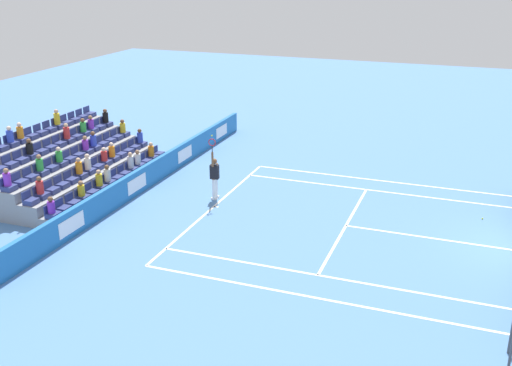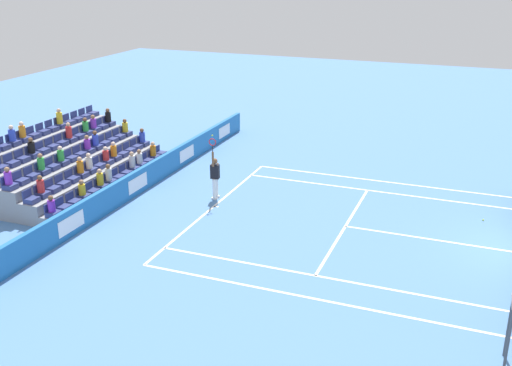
# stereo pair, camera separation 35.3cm
# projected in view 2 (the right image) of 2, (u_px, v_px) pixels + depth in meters

# --- Properties ---
(line_baseline) EXTENTS (10.97, 0.10, 0.01)m
(line_baseline) POSITION_uv_depth(u_px,v_px,m) (214.00, 206.00, 24.86)
(line_baseline) COLOR white
(line_baseline) RESTS_ON ground
(line_service) EXTENTS (8.23, 0.10, 0.01)m
(line_service) POSITION_uv_depth(u_px,v_px,m) (345.00, 226.00, 22.98)
(line_service) COLOR white
(line_service) RESTS_ON ground
(line_centre_service) EXTENTS (0.10, 6.40, 0.01)m
(line_centre_service) POSITION_uv_depth(u_px,v_px,m) (432.00, 239.00, 21.89)
(line_centre_service) COLOR white
(line_centre_service) RESTS_ON ground
(line_singles_sideline_left) EXTENTS (0.10, 11.89, 0.01)m
(line_singles_sideline_left) POSITION_uv_depth(u_px,v_px,m) (329.00, 278.00, 19.23)
(line_singles_sideline_left) COLOR white
(line_singles_sideline_left) RESTS_ON ground
(line_singles_sideline_right) EXTENTS (0.10, 11.89, 0.01)m
(line_singles_sideline_right) POSITION_uv_depth(u_px,v_px,m) (378.00, 191.00, 26.43)
(line_singles_sideline_right) COLOR white
(line_singles_sideline_right) RESTS_ON ground
(line_doubles_sideline_left) EXTENTS (0.10, 11.89, 0.01)m
(line_doubles_sideline_left) POSITION_uv_depth(u_px,v_px,m) (317.00, 299.00, 18.03)
(line_doubles_sideline_left) COLOR white
(line_doubles_sideline_left) RESTS_ON ground
(line_doubles_sideline_right) EXTENTS (0.10, 11.89, 0.01)m
(line_doubles_sideline_right) POSITION_uv_depth(u_px,v_px,m) (383.00, 181.00, 27.62)
(line_doubles_sideline_right) COLOR white
(line_doubles_sideline_right) RESTS_ON ground
(line_centre_mark) EXTENTS (0.10, 0.20, 0.01)m
(line_centre_mark) POSITION_uv_depth(u_px,v_px,m) (216.00, 206.00, 24.82)
(line_centre_mark) COLOR white
(line_centre_mark) RESTS_ON ground
(sponsor_barrier) EXTENTS (22.61, 0.22, 1.05)m
(sponsor_barrier) POSITION_uv_depth(u_px,v_px,m) (136.00, 183.00, 25.93)
(sponsor_barrier) COLOR #1E66AD
(sponsor_barrier) RESTS_ON ground
(tennis_player) EXTENTS (0.53, 0.38, 2.85)m
(tennis_player) POSITION_uv_depth(u_px,v_px,m) (215.00, 176.00, 25.34)
(tennis_player) COLOR white
(tennis_player) RESTS_ON ground
(stadium_stand) EXTENTS (8.68, 4.75, 3.02)m
(stadium_stand) POSITION_uv_depth(u_px,v_px,m) (67.00, 167.00, 27.05)
(stadium_stand) COLOR gray
(stadium_stand) RESTS_ON ground
(loose_tennis_ball) EXTENTS (0.07, 0.07, 0.07)m
(loose_tennis_ball) POSITION_uv_depth(u_px,v_px,m) (483.00, 220.00, 23.46)
(loose_tennis_ball) COLOR #D1E533
(loose_tennis_ball) RESTS_ON ground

